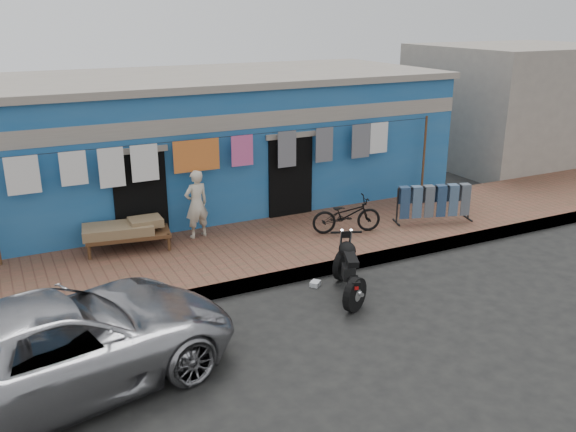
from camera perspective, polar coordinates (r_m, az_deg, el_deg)
The scene contains 15 objects.
ground at distance 10.37m, azimuth 5.02°, elevation -9.22°, with size 80.00×80.00×0.00m, color black.
sidewalk at distance 12.73m, azimuth -2.02°, elevation -3.09°, with size 28.00×3.00×0.25m, color brown.
curb at distance 11.53m, azimuth 1.01°, elevation -5.48°, with size 28.00×0.10×0.25m, color gray.
building at distance 15.86m, azimuth -8.16°, elevation 7.00°, with size 12.20×5.20×3.36m.
neighbor_right at distance 21.89m, azimuth 20.63°, elevation 9.77°, with size 6.00×5.00×3.80m, color #9E9384.
clothesline at distance 13.17m, azimuth -6.01°, elevation 5.38°, with size 10.06×0.06×2.10m.
car at distance 8.69m, azimuth -20.67°, elevation -11.15°, with size 2.23×4.91×1.38m, color #AEAEB3.
seated_person at distance 12.94m, azimuth -8.56°, elevation 1.11°, with size 0.53×0.35×1.47m, color beige.
bicycle at distance 13.21m, azimuth 5.51°, elevation 0.47°, with size 0.53×1.50×0.97m, color black.
motorcycle at distance 10.88m, azimuth 5.74°, elevation -4.82°, with size 1.15×1.70×1.04m, color black, non-canonical shape.
charpoy at distance 12.68m, azimuth -14.72°, elevation -1.79°, with size 1.84×1.08×0.59m, color brown, non-canonical shape.
jeans_rack at distance 14.26m, azimuth 13.49°, elevation 1.21°, with size 1.85×0.88×0.88m, color black, non-canonical shape.
litter_a at distance 11.35m, azimuth 2.58°, elevation -6.33°, with size 0.20×0.16×0.09m, color silver.
litter_b at distance 11.34m, azimuth 2.45°, elevation -6.38°, with size 0.16×0.12×0.08m, color silver.
litter_c at distance 11.33m, azimuth 6.17°, elevation -6.51°, with size 0.19×0.15×0.08m, color silver.
Camera 1 is at (-4.89, -7.77, 4.83)m, focal length 38.00 mm.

